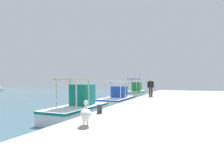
# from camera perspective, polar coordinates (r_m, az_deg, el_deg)

# --- Properties ---
(quay_pier) EXTENTS (36.00, 10.00, 0.80)m
(quay_pier) POSITION_cam_1_polar(r_m,az_deg,el_deg) (12.27, 26.07, -7.94)
(quay_pier) COLOR #9E9E99
(quay_pier) RESTS_ON ground
(fishing_boat_second) EXTENTS (4.94, 1.91, 2.62)m
(fishing_boat_second) POSITION_cam_1_polar(r_m,az_deg,el_deg) (11.54, -10.34, -7.10)
(fishing_boat_second) COLOR white
(fishing_boat_second) RESTS_ON ground
(fishing_boat_third) EXTENTS (4.93, 2.16, 2.69)m
(fishing_boat_third) POSITION_cam_1_polar(r_m,az_deg,el_deg) (17.46, 1.69, -4.56)
(fishing_boat_third) COLOR silver
(fishing_boat_third) RESTS_ON ground
(fishing_boat_fourth) EXTENTS (5.62, 1.97, 3.29)m
(fishing_boat_fourth) POSITION_cam_1_polar(r_m,az_deg,el_deg) (26.25, 7.21, -2.49)
(fishing_boat_fourth) COLOR white
(fishing_boat_fourth) RESTS_ON ground
(pelican) EXTENTS (0.93, 0.65, 0.82)m
(pelican) POSITION_cam_1_polar(r_m,az_deg,el_deg) (6.27, -8.06, -9.03)
(pelican) COLOR tan
(pelican) RESTS_ON quay_pier
(fisherman_standing) EXTENTS (0.46, 0.55, 1.67)m
(fisherman_standing) POSITION_cam_1_polar(r_m,az_deg,el_deg) (17.73, 11.80, -0.80)
(fisherman_standing) COLOR #4C3823
(fisherman_standing) RESTS_ON quay_pier
(mooring_bollard_nearest) EXTENTS (0.23, 0.23, 0.40)m
(mooring_bollard_nearest) POSITION_cam_1_polar(r_m,az_deg,el_deg) (8.58, -3.83, -7.63)
(mooring_bollard_nearest) COLOR #333338
(mooring_bollard_nearest) RESTS_ON quay_pier
(mooring_bollard_second) EXTENTS (0.22, 0.22, 0.49)m
(mooring_bollard_second) POSITION_cam_1_polar(r_m,az_deg,el_deg) (21.25, 12.13, -2.34)
(mooring_bollard_second) COLOR #333338
(mooring_bollard_second) RESTS_ON quay_pier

